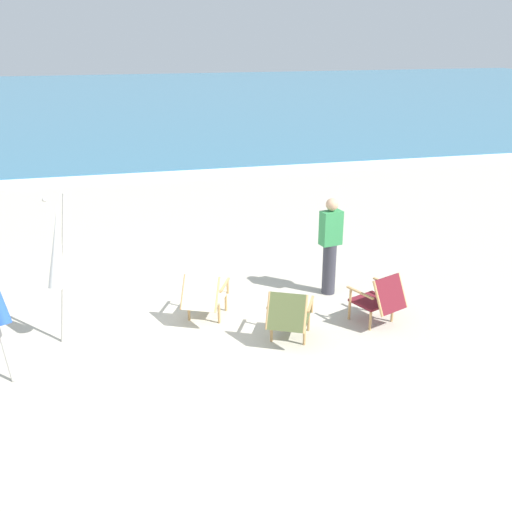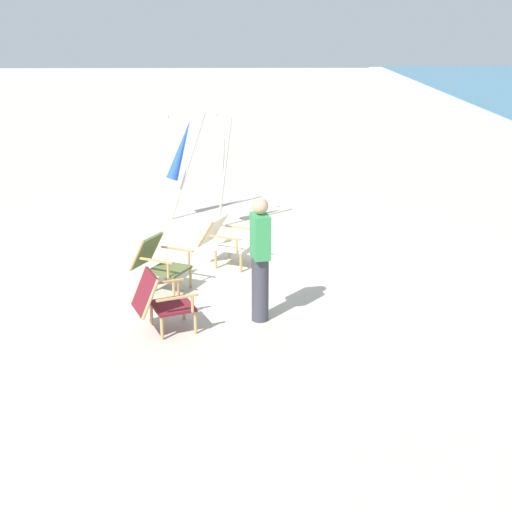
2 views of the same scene
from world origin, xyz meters
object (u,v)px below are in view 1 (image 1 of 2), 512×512
beach_chair_back_right (289,314)px  beach_chair_mid_center (204,295)px  person_near_chairs (330,246)px  beach_chair_far_center (380,298)px  umbrella_furled_white (57,248)px

beach_chair_back_right → beach_chair_mid_center: (-1.04, 0.92, -0.00)m
beach_chair_mid_center → person_near_chairs: (2.16, 0.51, 0.42)m
beach_chair_back_right → beach_chair_far_center: 1.46m
person_near_chairs → umbrella_furled_white: bearing=-171.8°
umbrella_furled_white → beach_chair_far_center: bearing=-8.2°
beach_chair_mid_center → person_near_chairs: bearing=13.3°
beach_chair_back_right → person_near_chairs: size_ratio=0.57×
beach_chair_back_right → umbrella_furled_white: size_ratio=0.44×
beach_chair_far_center → person_near_chairs: size_ratio=0.54×
beach_chair_far_center → umbrella_furled_white: (-4.48, 0.65, 0.95)m
beach_chair_far_center → umbrella_furled_white: 4.62m
beach_chair_mid_center → person_near_chairs: person_near_chairs is taller
beach_chair_mid_center → beach_chair_far_center: beach_chair_far_center is taller
beach_chair_far_center → person_near_chairs: (-0.34, 1.24, 0.41)m
beach_chair_mid_center → umbrella_furled_white: umbrella_furled_white is taller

